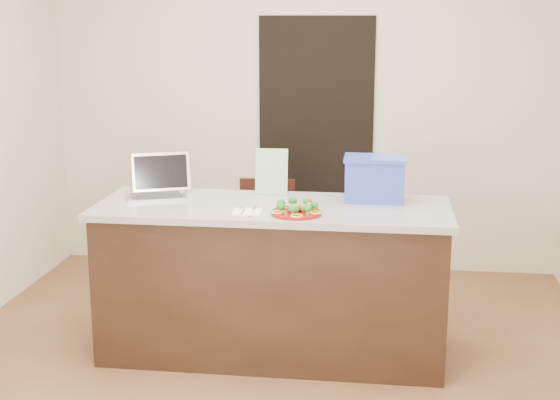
# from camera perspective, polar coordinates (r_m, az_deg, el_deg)

# --- Properties ---
(ground) EXTENTS (4.00, 4.00, 0.00)m
(ground) POSITION_cam_1_polar(r_m,az_deg,el_deg) (4.60, -0.97, -12.31)
(ground) COLOR brown
(ground) RESTS_ON ground
(room_shell) EXTENTS (4.00, 4.00, 4.00)m
(room_shell) POSITION_cam_1_polar(r_m,az_deg,el_deg) (4.17, -1.06, 8.21)
(room_shell) COLOR white
(room_shell) RESTS_ON ground
(doorway) EXTENTS (0.90, 0.02, 2.00)m
(doorway) POSITION_cam_1_polar(r_m,az_deg,el_deg) (6.19, 2.63, 4.05)
(doorway) COLOR black
(doorway) RESTS_ON ground
(island) EXTENTS (2.06, 0.76, 0.92)m
(island) POSITION_cam_1_polar(r_m,az_deg,el_deg) (4.66, -0.54, -5.85)
(island) COLOR black
(island) RESTS_ON ground
(plate) EXTENTS (0.28, 0.28, 0.02)m
(plate) POSITION_cam_1_polar(r_m,az_deg,el_deg) (4.31, 1.21, -0.92)
(plate) COLOR maroon
(plate) RESTS_ON island
(meatballs) EXTENTS (0.11, 0.11, 0.04)m
(meatballs) POSITION_cam_1_polar(r_m,az_deg,el_deg) (4.31, 1.16, -0.57)
(meatballs) COLOR olive
(meatballs) RESTS_ON plate
(broccoli) EXTENTS (0.24, 0.24, 0.04)m
(broccoli) POSITION_cam_1_polar(r_m,az_deg,el_deg) (4.30, 1.21, -0.35)
(broccoli) COLOR #154F1B
(broccoli) RESTS_ON plate
(pepper_rings) EXTENTS (0.28, 0.27, 0.01)m
(pepper_rings) POSITION_cam_1_polar(r_m,az_deg,el_deg) (4.31, 1.21, -0.80)
(pepper_rings) COLOR yellow
(pepper_rings) RESTS_ON plate
(napkin) EXTENTS (0.17, 0.17, 0.01)m
(napkin) POSITION_cam_1_polar(r_m,az_deg,el_deg) (4.36, -2.41, -0.86)
(napkin) COLOR white
(napkin) RESTS_ON island
(fork) EXTENTS (0.03, 0.16, 0.00)m
(fork) POSITION_cam_1_polar(r_m,az_deg,el_deg) (4.38, -2.65, -0.74)
(fork) COLOR #B6B7BB
(fork) RESTS_ON napkin
(knife) EXTENTS (0.02, 0.21, 0.01)m
(knife) POSITION_cam_1_polar(r_m,az_deg,el_deg) (4.34, -2.07, -0.84)
(knife) COLOR white
(knife) RESTS_ON napkin
(yogurt_bottle) EXTENTS (0.04, 0.04, 0.08)m
(yogurt_bottle) POSITION_cam_1_polar(r_m,az_deg,el_deg) (4.31, 2.17, -0.65)
(yogurt_bottle) COLOR white
(yogurt_bottle) RESTS_ON island
(laptop) EXTENTS (0.42, 0.40, 0.25)m
(laptop) POSITION_cam_1_polar(r_m,az_deg,el_deg) (4.82, -8.87, 1.13)
(laptop) COLOR #B8B8BD
(laptop) RESTS_ON island
(leaflet) EXTENTS (0.20, 0.04, 0.28)m
(leaflet) POSITION_cam_1_polar(r_m,az_deg,el_deg) (4.78, -0.62, 2.08)
(leaflet) COLOR silver
(leaflet) RESTS_ON island
(blue_box) EXTENTS (0.37, 0.27, 0.26)m
(blue_box) POSITION_cam_1_polar(r_m,az_deg,el_deg) (4.65, 6.94, 1.58)
(blue_box) COLOR #2F41AB
(blue_box) RESTS_ON island
(chair) EXTENTS (0.40, 0.40, 0.88)m
(chair) POSITION_cam_1_polar(r_m,az_deg,el_deg) (5.46, -1.07, -2.55)
(chair) COLOR #34150F
(chair) RESTS_ON ground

